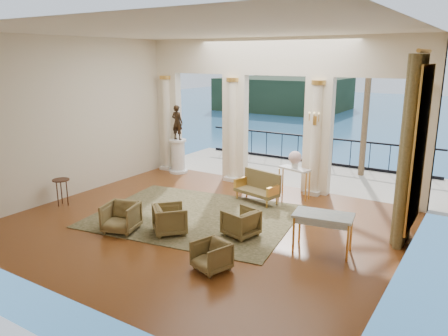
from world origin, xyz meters
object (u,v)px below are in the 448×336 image
Objects in this scene: armchair_d at (170,218)px; console_table at (294,173)px; game_table at (323,218)px; armchair_a at (121,216)px; pedestal at (178,157)px; side_table at (61,183)px; armchair_c at (241,221)px; statue at (177,122)px; armchair_b at (211,255)px; settee at (259,187)px.

console_table reaches higher than armchair_d.
game_table is at bearing -40.14° from console_table.
armchair_a is 0.64× the size of pedestal.
game_table is 7.07m from side_table.
armchair_a reaches higher than side_table.
armchair_c is 6.10m from statue.
pedestal is 4.48m from side_table.
armchair_b is at bearing -67.71° from console_table.
game_table is 3.58m from console_table.
armchair_b is at bearing 26.09° from armchair_c.
console_table is at bearing -163.57° from armchair_c.
console_table is at bearing 113.88° from armchair_b.
side_table is at bearing -170.96° from armchair_b.
statue is (-5.02, 5.37, 1.45)m from armchair_b.
console_table is at bearing 174.56° from statue.
settee is at bearing 161.85° from statue.
console_table reaches higher than armchair_a.
settee is 1.13m from console_table.
armchair_a is 5.56m from statue.
armchair_a is 1.15m from armchair_d.
settee is at bearing -113.26° from console_table.
game_table is (4.31, 1.46, 0.36)m from armchair_a.
armchair_b is 2.46m from game_table.
pedestal is (-2.19, 4.91, 0.19)m from armchair_a.
side_table is (-4.35, -3.17, 0.21)m from settee.
pedestal is (-6.50, 3.45, -0.17)m from game_table.
armchair_c is 0.58× the size of statue.
armchair_a is 0.58× the size of game_table.
pedestal is at bearing 96.91° from armchair_a.
armchair_b is 5.60m from side_table.
side_table is at bearing 83.79° from statue.
pedestal reaches higher than armchair_c.
console_table is at bearing 62.76° from settee.
game_table is at bearing -26.50° from settee.
armchair_d is 1.00× the size of side_table.
game_table is at bearing -27.97° from pedestal.
console_table is (-1.95, 3.00, -0.00)m from game_table.
armchair_b is 0.49× the size of game_table.
settee is at bearing 36.05° from side_table.
armchair_c is at bearing 142.08° from statue.
side_table is at bearing 153.07° from armchair_a.
armchair_a is at bearing -9.78° from side_table.
armchair_b is at bearing -9.44° from side_table.
settee is at bearing 124.37° from armchair_b.
settee is at bearing 130.98° from game_table.
statue is at bearing 174.56° from settee.
game_table is at bearing 110.97° from armchair_c.
game_table is 1.76× the size of side_table.
armchair_a is 2.74m from side_table.
armchair_b is at bearing 133.28° from statue.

